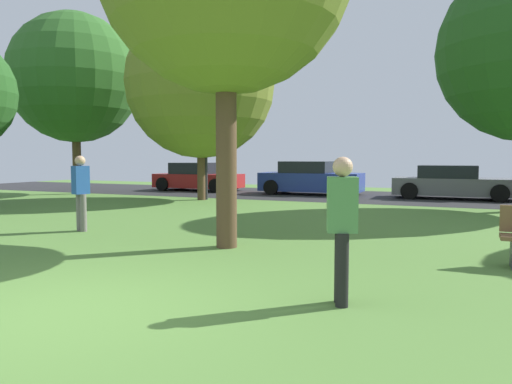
% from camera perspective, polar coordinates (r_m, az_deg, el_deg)
% --- Properties ---
extents(ground_plane, '(44.00, 44.00, 0.00)m').
position_cam_1_polar(ground_plane, '(5.58, -22.43, -13.00)').
color(ground_plane, '#547F38').
extents(road_strip, '(44.00, 6.40, 0.01)m').
position_cam_1_polar(road_strip, '(20.12, 12.52, -0.51)').
color(road_strip, '#28282B').
rests_on(road_strip, ground_plane).
extents(oak_tree_left, '(5.55, 5.55, 7.11)m').
position_cam_1_polar(oak_tree_left, '(18.38, -6.60, 12.66)').
color(oak_tree_left, brown).
rests_on(oak_tree_left, ground_plane).
extents(oak_tree_center, '(5.54, 5.54, 7.77)m').
position_cam_1_polar(oak_tree_center, '(22.64, -20.72, 12.51)').
color(oak_tree_center, brown).
rests_on(oak_tree_center, ground_plane).
extents(person_thrower, '(0.37, 0.31, 1.62)m').
position_cam_1_polar(person_thrower, '(5.31, 10.17, -3.77)').
color(person_thrower, black).
rests_on(person_thrower, ground_plane).
extents(person_bystander, '(0.31, 0.37, 1.64)m').
position_cam_1_polar(person_bystander, '(11.11, -20.07, 0.25)').
color(person_bystander, slate).
rests_on(person_bystander, ground_plane).
extents(parked_car_red, '(4.12, 2.05, 1.34)m').
position_cam_1_polar(parked_car_red, '(23.32, -6.95, 1.69)').
color(parked_car_red, '#B21E1E').
rests_on(parked_car_red, ground_plane).
extents(parked_car_blue, '(4.30, 1.97, 1.43)m').
position_cam_1_polar(parked_car_blue, '(20.84, 6.44, 1.53)').
color(parked_car_blue, '#233893').
rests_on(parked_car_blue, ground_plane).
extents(parked_car_grey, '(4.41, 1.94, 1.29)m').
position_cam_1_polar(parked_car_grey, '(19.97, 22.29, 0.95)').
color(parked_car_grey, slate).
rests_on(parked_car_grey, ground_plane).
extents(street_lamp_post, '(0.14, 0.14, 4.50)m').
position_cam_1_polar(street_lamp_post, '(18.28, -6.01, 6.15)').
color(street_lamp_post, '#2D2D33').
rests_on(street_lamp_post, ground_plane).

